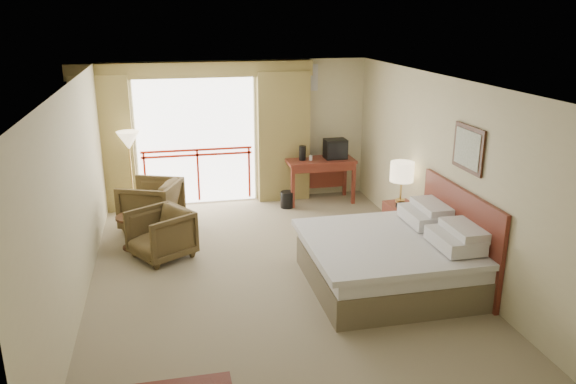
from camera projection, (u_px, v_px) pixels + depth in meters
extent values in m
plane|color=#80765B|center=(274.00, 276.00, 7.89)|extent=(7.00, 7.00, 0.00)
plane|color=white|center=(272.00, 82.00, 7.07)|extent=(7.00, 7.00, 0.00)
plane|color=beige|center=(238.00, 132.00, 10.73)|extent=(5.00, 0.00, 5.00)
plane|color=beige|center=(361.00, 317.00, 4.22)|extent=(5.00, 0.00, 5.00)
plane|color=beige|center=(76.00, 197.00, 6.97)|extent=(0.00, 7.00, 7.00)
plane|color=beige|center=(445.00, 173.00, 7.99)|extent=(0.00, 7.00, 7.00)
plane|color=white|center=(197.00, 142.00, 10.60)|extent=(2.40, 0.00, 2.40)
cube|color=#AE210E|center=(197.00, 155.00, 10.65)|extent=(2.09, 0.03, 0.04)
cube|color=#AE210E|center=(197.00, 150.00, 10.62)|extent=(2.09, 0.03, 0.04)
cube|color=#AE210E|center=(145.00, 178.00, 10.57)|extent=(0.04, 0.03, 1.00)
cube|color=#AE210E|center=(198.00, 175.00, 10.78)|extent=(0.04, 0.03, 1.00)
cube|color=#AE210E|center=(249.00, 172.00, 10.98)|extent=(0.04, 0.03, 1.00)
cube|color=olive|center=(105.00, 145.00, 10.12)|extent=(1.00, 0.26, 2.50)
cube|color=olive|center=(283.00, 137.00, 10.80)|extent=(1.00, 0.26, 2.50)
cube|color=olive|center=(193.00, 70.00, 10.09)|extent=(4.40, 0.22, 0.28)
cube|color=silver|center=(305.00, 78.00, 10.67)|extent=(0.50, 0.04, 0.50)
cube|color=brown|center=(387.00, 272.00, 7.57)|extent=(2.05, 2.00, 0.40)
cube|color=silver|center=(389.00, 251.00, 7.48)|extent=(2.01, 1.96, 0.22)
cube|color=silver|center=(386.00, 242.00, 7.43)|extent=(2.09, 2.06, 0.08)
cube|color=silver|center=(455.00, 240.00, 7.12)|extent=(0.50, 0.75, 0.18)
cube|color=silver|center=(424.00, 216.00, 7.95)|extent=(0.50, 0.75, 0.18)
cube|color=silver|center=(465.00, 230.00, 7.11)|extent=(0.40, 0.70, 0.14)
cube|color=silver|center=(433.00, 207.00, 7.94)|extent=(0.40, 0.70, 0.14)
cube|color=#591A11|center=(459.00, 235.00, 7.64)|extent=(0.06, 2.10, 1.30)
cube|color=black|center=(468.00, 149.00, 7.28)|extent=(0.03, 0.72, 0.60)
cube|color=silver|center=(467.00, 149.00, 7.27)|extent=(0.01, 0.60, 0.48)
cube|color=#591A11|center=(400.00, 222.00, 9.06)|extent=(0.45, 0.53, 0.61)
cylinder|color=tan|center=(400.00, 201.00, 9.00)|extent=(0.15, 0.15, 0.04)
cylinder|color=tan|center=(401.00, 189.00, 8.94)|extent=(0.03, 0.03, 0.40)
cylinder|color=#FFE5B2|center=(402.00, 172.00, 8.85)|extent=(0.37, 0.37, 0.31)
cube|color=black|center=(402.00, 205.00, 8.81)|extent=(0.19, 0.16, 0.07)
cube|color=#591A11|center=(320.00, 160.00, 10.76)|extent=(1.30, 0.63, 0.05)
cube|color=#591A11|center=(293.00, 188.00, 10.52)|extent=(0.07, 0.07, 0.80)
cube|color=#591A11|center=(353.00, 184.00, 10.76)|extent=(0.07, 0.07, 0.80)
cube|color=#591A11|center=(287.00, 180.00, 11.02)|extent=(0.07, 0.07, 0.80)
cube|color=#591A11|center=(345.00, 176.00, 11.27)|extent=(0.07, 0.07, 0.80)
cube|color=#591A11|center=(316.00, 173.00, 11.12)|extent=(1.19, 0.03, 0.60)
cube|color=#591A11|center=(324.00, 169.00, 10.53)|extent=(1.19, 0.03, 0.13)
cube|color=black|center=(335.00, 149.00, 10.76)|extent=(0.41, 0.32, 0.38)
cube|color=black|center=(338.00, 151.00, 10.61)|extent=(0.38, 0.02, 0.30)
cylinder|color=black|center=(302.00, 153.00, 10.64)|extent=(0.15, 0.15, 0.28)
cylinder|color=white|center=(311.00, 158.00, 10.65)|extent=(0.09, 0.09, 0.10)
cylinder|color=black|center=(287.00, 200.00, 10.62)|extent=(0.31, 0.31, 0.31)
imported|color=#41331B|center=(153.00, 227.00, 9.69)|extent=(1.18, 1.17, 0.83)
imported|color=#41331B|center=(163.00, 257.00, 8.50)|extent=(1.11, 1.11, 0.74)
cylinder|color=black|center=(132.00, 217.00, 8.67)|extent=(0.49, 0.49, 0.04)
cylinder|color=black|center=(133.00, 232.00, 8.75)|extent=(0.06, 0.06, 0.49)
cylinder|color=black|center=(134.00, 247.00, 8.82)|extent=(0.35, 0.35, 0.03)
imported|color=white|center=(131.00, 216.00, 8.66)|extent=(0.21, 0.26, 0.02)
cylinder|color=tan|center=(135.00, 215.00, 10.21)|extent=(0.25, 0.25, 0.03)
cylinder|color=tan|center=(132.00, 180.00, 10.01)|extent=(0.03, 0.03, 1.36)
cone|color=#FFE5B2|center=(128.00, 141.00, 9.79)|extent=(0.40, 0.40, 0.32)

